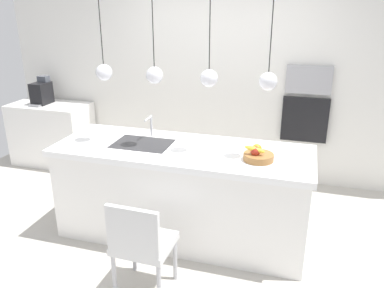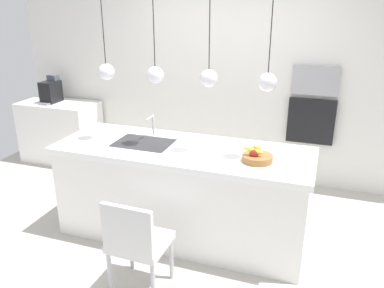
{
  "view_description": "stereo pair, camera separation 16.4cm",
  "coord_description": "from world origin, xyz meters",
  "views": [
    {
      "loc": [
        1.07,
        -3.27,
        2.25
      ],
      "look_at": [
        0.1,
        0.0,
        1.0
      ],
      "focal_mm": 36.29,
      "sensor_mm": 36.0,
      "label": 1
    },
    {
      "loc": [
        1.22,
        -3.22,
        2.25
      ],
      "look_at": [
        0.1,
        0.0,
        1.0
      ],
      "focal_mm": 36.29,
      "sensor_mm": 36.0,
      "label": 2
    }
  ],
  "objects": [
    {
      "name": "microwave",
      "position": [
        1.1,
        1.58,
        1.37
      ],
      "size": [
        0.54,
        0.08,
        0.34
      ],
      "primitive_type": "cube",
      "color": "#9E9EA3",
      "rests_on": "back_wall"
    },
    {
      "name": "sink_basin",
      "position": [
        -0.41,
        0.0,
        0.94
      ],
      "size": [
        0.56,
        0.4,
        0.02
      ],
      "primitive_type": "cube",
      "color": "#2D2D30",
      "rests_on": "kitchen_island"
    },
    {
      "name": "faucet",
      "position": [
        -0.41,
        0.21,
        1.09
      ],
      "size": [
        0.02,
        0.17,
        0.22
      ],
      "color": "silver",
      "rests_on": "kitchen_island"
    },
    {
      "name": "pendant_light_center_left",
      "position": [
        -0.26,
        0.0,
        1.63
      ],
      "size": [
        0.16,
        0.16,
        0.76
      ],
      "color": "silver"
    },
    {
      "name": "floor",
      "position": [
        0.0,
        0.0,
        0.0
      ],
      "size": [
        6.6,
        6.6,
        0.0
      ],
      "primitive_type": "plane",
      "color": "#BCB7AD",
      "rests_on": "ground"
    },
    {
      "name": "pendant_light_right",
      "position": [
        0.77,
        0.0,
        1.63
      ],
      "size": [
        0.16,
        0.16,
        0.76
      ],
      "color": "silver"
    },
    {
      "name": "oven",
      "position": [
        1.1,
        1.58,
        0.87
      ],
      "size": [
        0.56,
        0.08,
        0.56
      ],
      "primitive_type": "cube",
      "color": "black",
      "rests_on": "back_wall"
    },
    {
      "name": "fruit_bowl",
      "position": [
        0.73,
        -0.1,
        0.99
      ],
      "size": [
        0.27,
        0.27,
        0.15
      ],
      "color": "#9E6B38",
      "rests_on": "kitchen_island"
    },
    {
      "name": "side_counter",
      "position": [
        -2.4,
        1.28,
        0.44
      ],
      "size": [
        1.1,
        0.6,
        0.89
      ],
      "primitive_type": "cube",
      "color": "white",
      "rests_on": "ground"
    },
    {
      "name": "kitchen_island",
      "position": [
        0.0,
        0.0,
        0.48
      ],
      "size": [
        2.46,
        0.89,
        0.95
      ],
      "color": "white",
      "rests_on": "ground"
    },
    {
      "name": "pendant_light_left",
      "position": [
        -0.77,
        0.0,
        1.63
      ],
      "size": [
        0.16,
        0.16,
        0.76
      ],
      "color": "silver"
    },
    {
      "name": "pendant_light_center_right",
      "position": [
        0.26,
        0.0,
        1.63
      ],
      "size": [
        0.16,
        0.16,
        0.76
      ],
      "color": "silver"
    },
    {
      "name": "back_wall",
      "position": [
        0.0,
        1.65,
        1.3
      ],
      "size": [
        6.0,
        0.1,
        2.6
      ],
      "primitive_type": "cube",
      "color": "silver",
      "rests_on": "ground"
    },
    {
      "name": "chair_near",
      "position": [
        -0.05,
        -0.91,
        0.48
      ],
      "size": [
        0.46,
        0.42,
        0.85
      ],
      "color": "silver",
      "rests_on": "ground"
    },
    {
      "name": "coffee_machine",
      "position": [
        -2.49,
        1.28,
        1.05
      ],
      "size": [
        0.2,
        0.35,
        0.38
      ],
      "color": "black",
      "rests_on": "side_counter"
    }
  ]
}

